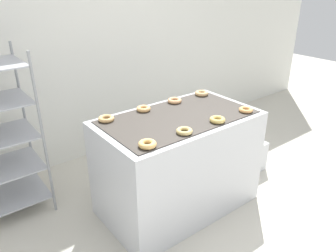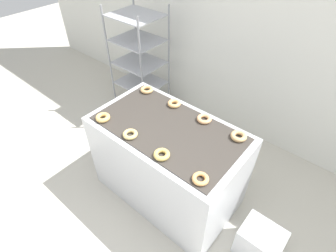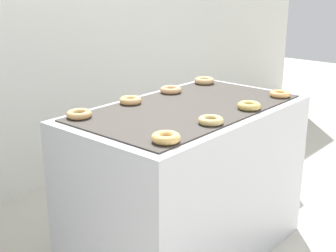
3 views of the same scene
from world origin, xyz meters
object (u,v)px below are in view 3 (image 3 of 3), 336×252
at_px(donut_far_right, 204,81).
at_px(glaze_bin, 268,174).
at_px(donut_far_midleft, 130,100).
at_px(donut_near_midleft, 211,120).
at_px(donut_far_left, 79,114).
at_px(donut_near_midright, 249,106).
at_px(donut_near_right, 280,94).
at_px(fryer_machine, 187,182).
at_px(donut_near_left, 166,138).
at_px(donut_far_midright, 171,90).

bearing_deg(donut_far_right, glaze_bin, -27.80).
relative_size(donut_far_midleft, donut_far_right, 0.94).
distance_m(donut_near_midleft, donut_far_left, 0.68).
height_order(glaze_bin, donut_near_midleft, donut_near_midleft).
bearing_deg(donut_far_left, glaze_bin, -10.07).
bearing_deg(donut_near_midright, donut_near_right, 0.61).
xyz_separation_m(donut_near_midleft, donut_near_right, (0.72, 0.00, -0.00)).
xyz_separation_m(fryer_machine, donut_far_right, (0.53, 0.28, 0.49)).
xyz_separation_m(glaze_bin, donut_near_midleft, (-1.22, -0.30, 0.78)).
distance_m(donut_near_left, donut_near_right, 1.07).
height_order(fryer_machine, glaze_bin, fryer_machine).
bearing_deg(donut_far_midright, donut_far_right, -0.78).
height_order(donut_near_left, donut_far_left, donut_near_left).
xyz_separation_m(fryer_machine, donut_near_midleft, (-0.18, -0.28, 0.49)).
relative_size(donut_near_midleft, donut_near_midright, 0.98).
xyz_separation_m(donut_near_midleft, donut_far_right, (0.71, 0.57, 0.00)).
relative_size(donut_near_left, donut_far_midright, 0.97).
bearing_deg(donut_far_midleft, glaze_bin, -12.88).
bearing_deg(donut_near_right, donut_far_midright, 121.88).
distance_m(glaze_bin, donut_far_midright, 1.19).
relative_size(donut_near_midright, donut_far_right, 0.96).
height_order(donut_near_midleft, donut_far_right, donut_far_right).
relative_size(donut_far_left, donut_far_midright, 0.99).
bearing_deg(donut_far_left, donut_near_left, -88.91).
bearing_deg(donut_near_midleft, glaze_bin, 13.82).
relative_size(donut_near_left, donut_near_right, 1.06).
bearing_deg(glaze_bin, donut_near_midleft, -166.18).
bearing_deg(donut_near_left, donut_far_right, 28.40).
relative_size(donut_near_midleft, donut_far_right, 0.94).
bearing_deg(glaze_bin, fryer_machine, -179.12).
relative_size(donut_near_midleft, donut_far_midright, 0.95).
bearing_deg(donut_near_midright, donut_far_midright, 89.24).
bearing_deg(donut_near_right, donut_near_midleft, -179.96).
xyz_separation_m(fryer_machine, donut_near_midright, (0.18, -0.29, 0.49)).
bearing_deg(donut_near_right, donut_far_midleft, 140.89).
bearing_deg(fryer_machine, donut_far_right, 27.88).
bearing_deg(donut_far_left, donut_far_midleft, -0.66).
height_order(glaze_bin, donut_far_midright, donut_far_midright).
xyz_separation_m(glaze_bin, donut_far_left, (-1.58, 0.28, 0.78)).
bearing_deg(donut_far_midright, donut_far_midleft, 179.24).
xyz_separation_m(donut_near_midright, donut_far_midright, (0.01, 0.57, -0.00)).
distance_m(donut_near_left, donut_near_midleft, 0.35).
bearing_deg(donut_near_midleft, donut_near_left, -178.79).
distance_m(donut_far_left, donut_far_right, 1.07).
bearing_deg(donut_far_right, donut_near_right, -89.38).
relative_size(glaze_bin, donut_far_midleft, 2.78).
xyz_separation_m(donut_near_left, donut_far_midleft, (0.36, 0.58, -0.00)).
distance_m(fryer_machine, donut_far_midright, 0.59).
bearing_deg(donut_near_midright, donut_near_midleft, 179.47).
bearing_deg(donut_far_midleft, donut_far_left, 179.34).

